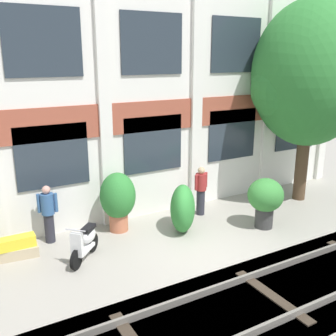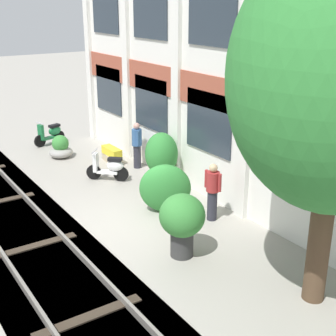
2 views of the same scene
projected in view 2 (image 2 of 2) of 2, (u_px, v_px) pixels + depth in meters
ground_plane at (119, 222)px, 12.20m from camera, size 80.00×80.00×0.00m
apartment_facade at (218, 64)px, 12.54m from camera, size 15.48×0.64×7.67m
rail_tracks at (33, 251)px, 11.03m from camera, size 23.12×2.80×0.43m
potted_plant_square_trough at (112, 155)px, 16.53m from camera, size 1.11×0.50×0.56m
potted_plant_glazed_jar at (182, 219)px, 10.29m from camera, size 1.03×1.03×1.48m
potted_plant_wide_bowl at (61, 148)px, 17.05m from camera, size 0.85×0.85×0.84m
potted_plant_stone_basin at (161, 156)px, 14.19m from camera, size 1.00×1.00×1.71m
scooter_near_curb at (109, 167)px, 14.84m from camera, size 1.02×1.05×0.98m
scooter_second_parked at (51, 134)px, 18.58m from camera, size 0.61×1.36×0.98m
resident_by_doorway at (137, 144)px, 15.83m from camera, size 0.50×0.34×1.59m
resident_watching_tracks at (213, 190)px, 12.04m from camera, size 0.52×0.34×1.55m
topiary_hedge at (165, 188)px, 12.58m from camera, size 1.34×1.55×1.34m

